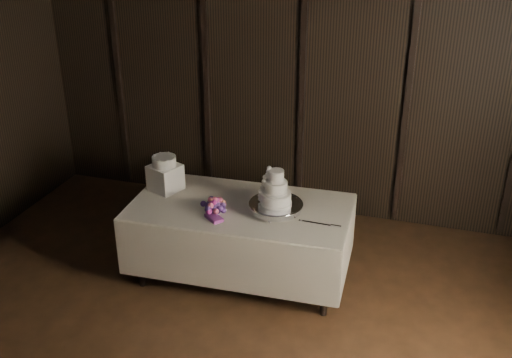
# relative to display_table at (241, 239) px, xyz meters

# --- Properties ---
(room) EXTENTS (6.08, 7.08, 3.08)m
(room) POSITION_rel_display_table_xyz_m (0.19, -1.95, 1.08)
(room) COLOR black
(room) RESTS_ON ground
(display_table) EXTENTS (2.03, 1.13, 0.76)m
(display_table) POSITION_rel_display_table_xyz_m (0.00, 0.00, 0.00)
(display_table) COLOR silver
(display_table) RESTS_ON ground
(cake_stand) EXTENTS (0.63, 0.63, 0.09)m
(cake_stand) POSITION_rel_display_table_xyz_m (0.34, -0.02, 0.39)
(cake_stand) COLOR silver
(cake_stand) RESTS_ON display_table
(wedding_cake) EXTENTS (0.30, 0.27, 0.32)m
(wedding_cake) POSITION_rel_display_table_xyz_m (0.32, -0.04, 0.56)
(wedding_cake) COLOR white
(wedding_cake) RESTS_ON cake_stand
(bouquet) EXTENTS (0.46, 0.47, 0.18)m
(bouquet) POSITION_rel_display_table_xyz_m (-0.19, -0.18, 0.40)
(bouquet) COLOR #E75B7F
(bouquet) RESTS_ON display_table
(box_pedestal) EXTENTS (0.34, 0.34, 0.25)m
(box_pedestal) POSITION_rel_display_table_xyz_m (-0.78, 0.11, 0.47)
(box_pedestal) COLOR white
(box_pedestal) RESTS_ON display_table
(small_cake) EXTENTS (0.28, 0.28, 0.09)m
(small_cake) POSITION_rel_display_table_xyz_m (-0.78, 0.11, 0.64)
(small_cake) COLOR white
(small_cake) RESTS_ON box_pedestal
(cake_knife) EXTENTS (0.37, 0.04, 0.01)m
(cake_knife) POSITION_rel_display_table_xyz_m (0.71, -0.12, 0.35)
(cake_knife) COLOR silver
(cake_knife) RESTS_ON display_table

